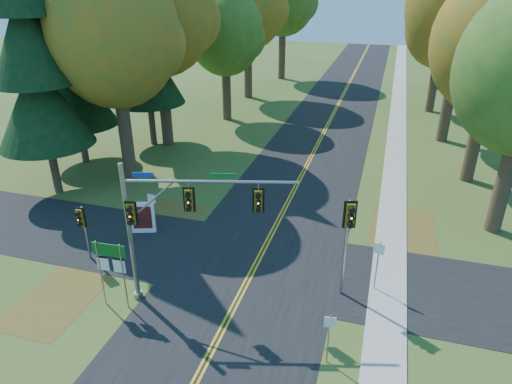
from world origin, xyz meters
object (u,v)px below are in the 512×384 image
(route_sign_cluster, at_px, (110,262))
(info_kiosk, at_px, (143,218))
(east_signal_pole, at_px, (349,225))
(traffic_mast, at_px, (170,217))

(route_sign_cluster, distance_m, info_kiosk, 6.16)
(east_signal_pole, bearing_deg, traffic_mast, 179.50)
(traffic_mast, relative_size, route_sign_cluster, 2.16)
(traffic_mast, distance_m, info_kiosk, 6.95)
(info_kiosk, bearing_deg, traffic_mast, -66.27)
(route_sign_cluster, bearing_deg, traffic_mast, 22.99)
(traffic_mast, bearing_deg, info_kiosk, 117.15)
(traffic_mast, height_order, info_kiosk, traffic_mast)
(traffic_mast, distance_m, east_signal_pole, 7.17)
(info_kiosk, bearing_deg, east_signal_pole, -30.79)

